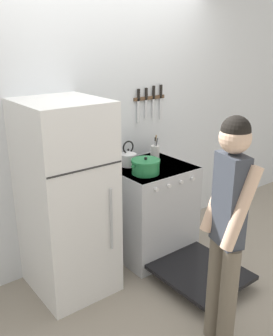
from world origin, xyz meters
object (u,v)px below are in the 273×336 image
object	(u,v)px
stove_range	(152,211)
refrigerator	(66,199)
dutch_oven_pot	(146,167)
person	(227,225)
tea_kettle	(128,158)
utensil_jar	(155,152)

from	to	relation	value
stove_range	refrigerator	bearing A→B (deg)	178.01
refrigerator	dutch_oven_pot	bearing A→B (deg)	-10.08
person	dutch_oven_pot	bearing A→B (deg)	5.88
person	refrigerator	bearing A→B (deg)	39.51
refrigerator	dutch_oven_pot	size ratio (longest dim) A/B	5.38
tea_kettle	person	world-z (taller)	person
stove_range	person	size ratio (longest dim) A/B	0.86
stove_range	utensil_jar	size ratio (longest dim) A/B	5.73
stove_range	person	world-z (taller)	person
stove_range	person	distance (m)	1.34
stove_range	tea_kettle	xyz separation A→B (m)	(-0.15, 0.17, 0.53)
refrigerator	utensil_jar	size ratio (longest dim) A/B	6.59
dutch_oven_pot	utensil_jar	world-z (taller)	utensil_jar
utensil_jar	refrigerator	bearing A→B (deg)	-172.07
stove_range	utensil_jar	bearing A→B (deg)	44.66
refrigerator	tea_kettle	distance (m)	0.76
refrigerator	person	size ratio (longest dim) A/B	0.99
tea_kettle	person	size ratio (longest dim) A/B	0.15
tea_kettle	utensil_jar	size ratio (longest dim) A/B	0.99
refrigerator	tea_kettle	size ratio (longest dim) A/B	6.64
refrigerator	utensil_jar	world-z (taller)	refrigerator
dutch_oven_pot	person	size ratio (longest dim) A/B	0.18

